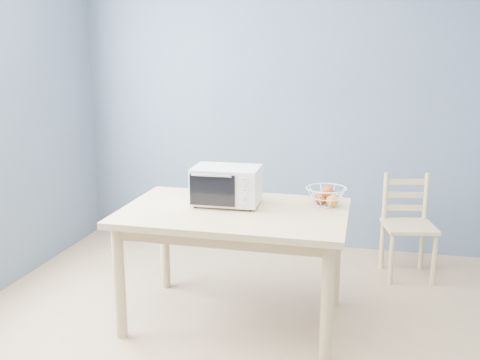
% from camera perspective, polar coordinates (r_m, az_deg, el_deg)
% --- Properties ---
extents(room, '(4.01, 4.51, 2.61)m').
position_cam_1_polar(room, '(2.49, 0.44, 4.10)').
color(room, tan).
rests_on(room, ground).
extents(dining_table, '(1.40, 0.90, 0.75)m').
position_cam_1_polar(dining_table, '(3.37, -0.64, -4.83)').
color(dining_table, '#D9BB82').
rests_on(dining_table, ground).
extents(toaster_oven, '(0.43, 0.32, 0.25)m').
position_cam_1_polar(toaster_oven, '(3.42, -1.72, -0.52)').
color(toaster_oven, white).
rests_on(toaster_oven, dining_table).
extents(fruit_basket, '(0.34, 0.34, 0.13)m').
position_cam_1_polar(fruit_basket, '(3.45, 9.22, -1.65)').
color(fruit_basket, white).
rests_on(fruit_basket, dining_table).
extents(dining_chair, '(0.43, 0.43, 0.79)m').
position_cam_1_polar(dining_chair, '(4.35, 17.46, -4.80)').
color(dining_chair, '#D9BB82').
rests_on(dining_chair, ground).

